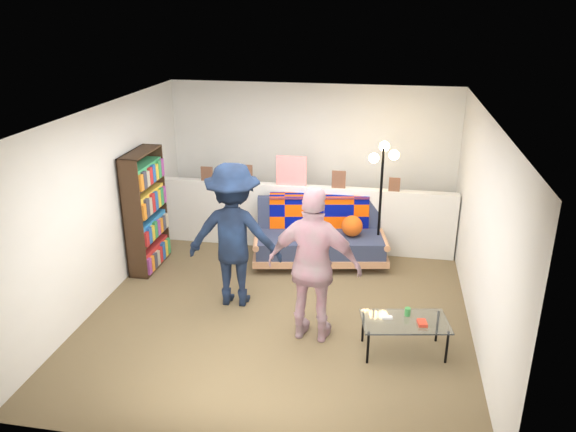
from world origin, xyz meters
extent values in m
plane|color=brown|center=(0.00, 0.00, 0.00)|extent=(5.00, 5.00, 0.00)
cube|color=silver|center=(0.00, 2.50, 1.20)|extent=(4.50, 0.10, 2.40)
cube|color=silver|center=(-2.25, 0.00, 1.20)|extent=(0.10, 5.00, 2.40)
cube|color=silver|center=(2.25, 0.00, 1.20)|extent=(0.10, 5.00, 2.40)
cube|color=white|center=(0.00, 0.00, 2.40)|extent=(4.50, 5.00, 0.10)
cube|color=silver|center=(0.00, 1.80, 0.50)|extent=(4.45, 0.15, 1.00)
cube|color=brown|center=(-1.50, 1.78, 1.11)|extent=(0.18, 0.02, 0.22)
cube|color=brown|center=(-0.90, 1.78, 1.14)|extent=(0.22, 0.02, 0.28)
cube|color=white|center=(-0.20, 1.78, 1.23)|extent=(0.45, 0.02, 0.45)
cube|color=brown|center=(0.50, 1.78, 1.13)|extent=(0.20, 0.02, 0.26)
cube|color=brown|center=(1.30, 1.78, 1.10)|extent=(0.16, 0.02, 0.20)
cube|color=tan|center=(0.30, 1.32, 0.15)|extent=(2.02, 1.18, 0.10)
cube|color=#2D3551|center=(0.31, 1.27, 0.32)|extent=(1.89, 1.01, 0.24)
cube|color=#2D3551|center=(0.24, 1.64, 0.62)|extent=(1.81, 0.55, 0.57)
cylinder|color=tan|center=(-0.59, 1.16, 0.40)|extent=(0.24, 0.85, 0.09)
cylinder|color=tan|center=(1.18, 1.48, 0.40)|extent=(0.24, 0.85, 0.09)
cube|color=#050F7C|center=(0.25, 1.56, 0.62)|extent=(1.44, 0.36, 0.52)
cube|color=#050F7C|center=(0.23, 1.69, 0.90)|extent=(1.47, 0.51, 0.03)
sphere|color=#D24912|center=(0.75, 1.35, 0.59)|extent=(0.30, 0.30, 0.30)
cube|color=black|center=(-2.21, 0.79, 0.84)|extent=(0.02, 0.84, 1.68)
cube|color=black|center=(-2.08, 0.37, 0.84)|extent=(0.28, 0.02, 1.68)
cube|color=black|center=(-2.08, 1.20, 0.84)|extent=(0.28, 0.02, 1.68)
cube|color=black|center=(-2.08, 0.79, 1.67)|extent=(0.28, 0.84, 0.02)
cube|color=black|center=(-2.08, 0.79, 0.02)|extent=(0.28, 0.84, 0.04)
cube|color=black|center=(-2.08, 0.79, 0.45)|extent=(0.28, 0.80, 0.02)
cube|color=black|center=(-2.08, 0.79, 0.84)|extent=(0.28, 0.80, 0.02)
cube|color=black|center=(-2.08, 0.79, 1.23)|extent=(0.28, 0.80, 0.02)
cube|color=red|center=(-2.06, 0.79, 0.19)|extent=(0.21, 0.79, 0.28)
cube|color=#2A77B8|center=(-2.06, 0.79, 0.60)|extent=(0.21, 0.79, 0.26)
cube|color=gold|center=(-2.06, 0.79, 0.99)|extent=(0.21, 0.79, 0.28)
cube|color=#399C5E|center=(-2.06, 0.79, 1.38)|extent=(0.21, 0.79, 0.26)
cylinder|color=black|center=(1.10, -1.00, 0.18)|extent=(0.03, 0.03, 0.37)
cylinder|color=black|center=(1.91, -0.85, 0.18)|extent=(0.03, 0.03, 0.37)
cylinder|color=black|center=(1.03, -0.60, 0.18)|extent=(0.03, 0.03, 0.37)
cylinder|color=black|center=(1.84, -0.46, 0.18)|extent=(0.03, 0.03, 0.37)
cube|color=silver|center=(1.47, -0.73, 0.37)|extent=(0.99, 0.66, 0.02)
cube|color=white|center=(1.28, -0.72, 0.40)|extent=(0.12, 0.06, 0.03)
cube|color=red|center=(1.64, -0.77, 0.40)|extent=(0.11, 0.14, 0.04)
cylinder|color=#3C9043|center=(1.49, -0.61, 0.43)|extent=(0.07, 0.07, 0.09)
cylinder|color=black|center=(1.12, 1.46, 0.02)|extent=(0.27, 0.27, 0.03)
cylinder|color=black|center=(1.12, 1.46, 0.85)|extent=(0.04, 0.04, 1.70)
sphere|color=#FFC672|center=(0.99, 1.49, 1.55)|extent=(0.14, 0.14, 0.14)
sphere|color=#FFC672|center=(1.26, 1.44, 1.62)|extent=(0.14, 0.14, 0.14)
sphere|color=#FFC672|center=(1.12, 1.58, 1.70)|extent=(0.14, 0.14, 0.14)
imported|color=black|center=(-0.60, 0.02, 0.90)|extent=(1.19, 0.71, 1.80)
imported|color=pink|center=(0.47, -0.61, 0.89)|extent=(1.08, 0.55, 1.77)
camera|label=1|loc=(1.16, -6.02, 3.56)|focal=35.00mm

